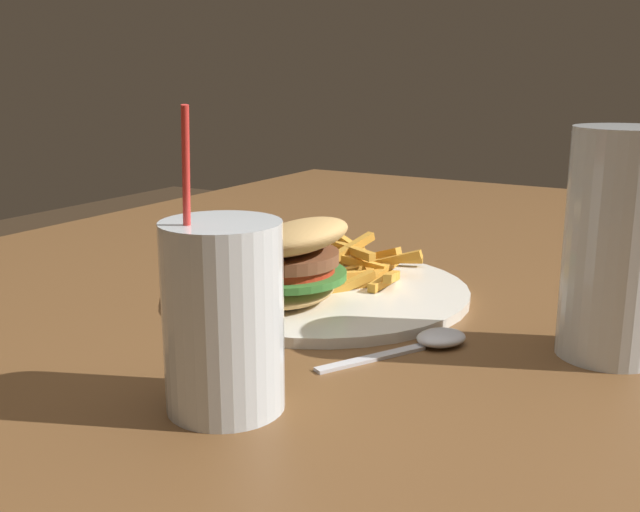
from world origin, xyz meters
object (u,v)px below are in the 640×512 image
(beer_glass, at_px, (616,251))
(juice_glass, at_px, (224,324))
(meal_plate_near, at_px, (309,276))
(spoon, at_px, (433,340))

(beer_glass, xyz_separation_m, juice_glass, (0.24, -0.21, -0.03))
(meal_plate_near, xyz_separation_m, spoon, (0.05, 0.16, -0.02))
(juice_glass, distance_m, spoon, 0.21)
(meal_plate_near, bearing_deg, spoon, 71.20)
(beer_glass, relative_size, spoon, 1.35)
(meal_plate_near, height_order, juice_glass, juice_glass)
(juice_glass, bearing_deg, meal_plate_near, -161.71)
(beer_glass, distance_m, spoon, 0.17)
(juice_glass, relative_size, spoon, 1.51)
(meal_plate_near, distance_m, beer_glass, 0.30)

